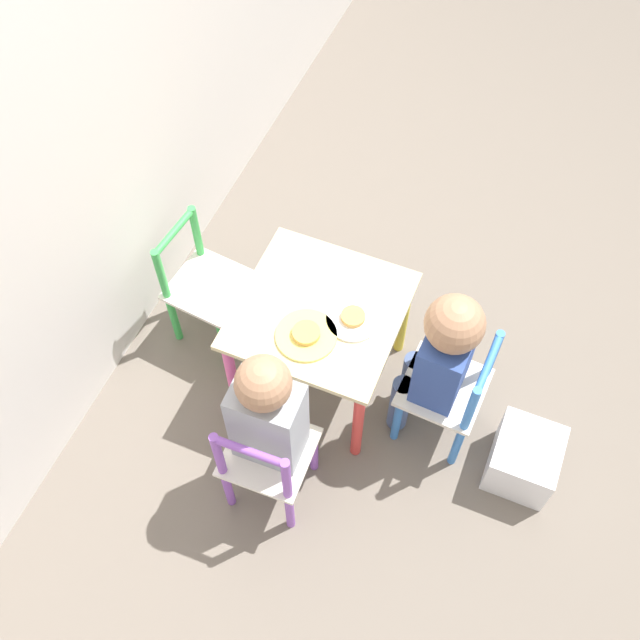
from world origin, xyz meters
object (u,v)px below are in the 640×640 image
chair_purple (266,461)px  plate_left (306,335)px  child_left (270,416)px  storage_bin (524,459)px  chair_green (205,286)px  plate_front (353,318)px  child_front (440,356)px  chair_blue (450,392)px  kids_table (320,321)px

chair_purple → plate_left: chair_purple is taller
child_left → storage_bin: child_left is taller
chair_green → plate_front: 0.61m
chair_purple → child_front: 0.62m
chair_green → plate_front: size_ratio=3.04×
plate_front → chair_blue: bearing=-93.9°
kids_table → storage_bin: (-0.08, -0.76, -0.27)m
chair_purple → kids_table: bearing=-90.0°
chair_purple → storage_bin: bearing=-154.5°
storage_bin → chair_blue: bearing=79.1°
child_left → plate_left: (0.29, 0.01, 0.00)m
child_front → plate_left: (-0.09, 0.40, 0.01)m
child_front → plate_front: bearing=-91.1°
plate_left → plate_front: 0.16m
chair_purple → chair_green: size_ratio=1.00×
kids_table → child_front: child_front is taller
kids_table → chair_green: (0.05, 0.46, -0.11)m
storage_bin → kids_table: bearing=83.9°
child_front → storage_bin: (-0.06, -0.36, -0.35)m
chair_purple → child_left: bearing=-90.0°
plate_left → plate_front: same height
chair_blue → storage_bin: bearing=82.1°
child_left → plate_left: 0.29m
kids_table → plate_left: bearing=180.0°
chair_green → plate_left: 0.53m
chair_purple → chair_blue: (0.44, -0.45, 0.00)m
child_front → child_left: bearing=-42.6°
chair_green → child_left: size_ratio=0.68×
child_left → child_front: child_left is taller
chair_green → plate_front: (-0.05, -0.58, 0.20)m
chair_purple → plate_left: bearing=-89.4°
storage_bin → plate_front: bearing=82.9°
chair_green → child_front: size_ratio=0.72×
kids_table → chair_green: size_ratio=1.00×
kids_table → child_front: (-0.02, -0.40, 0.08)m
child_front → plate_left: 0.42m
child_left → plate_left: bearing=-89.3°
chair_blue → plate_left: chair_blue is taller
chair_blue → plate_left: 0.51m
chair_purple → plate_left: (0.35, 0.01, 0.20)m
child_left → storage_bin: bearing=-158.4°
chair_purple → child_front: child_front is taller
chair_blue → chair_purple: bearing=-42.6°
child_left → chair_blue: bearing=-141.7°
kids_table → plate_front: 0.14m
kids_table → plate_front: (-0.00, -0.11, 0.08)m
plate_left → chair_blue: bearing=-79.4°
chair_blue → child_front: 0.20m
plate_front → storage_bin: (-0.08, -0.65, -0.35)m
kids_table → child_left: size_ratio=0.68×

